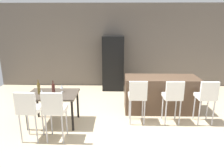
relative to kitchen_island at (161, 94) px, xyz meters
name	(u,v)px	position (x,y,z in m)	size (l,w,h in m)	color
ground_plane	(147,120)	(-0.42, -0.62, -0.46)	(10.00, 10.00, 0.00)	#C6B28E
back_wall	(138,46)	(-0.42, 2.34, 0.99)	(10.00, 0.12, 2.90)	#665B51
kitchen_island	(161,94)	(0.00, 0.00, 0.00)	(1.88, 0.78, 0.92)	#4C3828
bar_chair_left	(137,95)	(-0.69, -0.77, 0.24)	(0.41, 0.41, 1.05)	white
bar_chair_middle	(173,95)	(0.11, -0.77, 0.24)	(0.41, 0.41, 1.05)	white
bar_chair_right	(207,95)	(0.87, -0.77, 0.24)	(0.41, 0.41, 1.05)	white
dining_table	(53,97)	(-2.62, -0.82, 0.20)	(1.12, 0.79, 0.74)	#4C4238
dining_chair_near	(28,108)	(-2.88, -1.58, 0.24)	(0.42, 0.42, 1.05)	white
dining_chair_far	(54,108)	(-2.37, -1.58, 0.24)	(0.41, 0.41, 1.05)	white
wine_bottle_end	(39,88)	(-2.91, -0.86, 0.41)	(0.06, 0.06, 0.33)	brown
wine_bottle_inner	(53,89)	(-2.57, -0.90, 0.41)	(0.07, 0.07, 0.33)	#471E19
wine_glass_left	(42,92)	(-2.78, -1.06, 0.40)	(0.07, 0.07, 0.17)	silver
wine_glass_middle	(62,87)	(-2.43, -0.70, 0.40)	(0.07, 0.07, 0.17)	silver
refrigerator	(113,63)	(-1.29, 1.90, 0.46)	(0.72, 0.68, 1.84)	black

